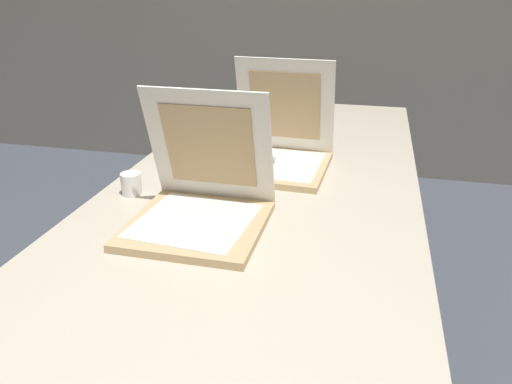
# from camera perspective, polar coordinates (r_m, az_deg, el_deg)

# --- Properties ---
(table) EXTENTS (0.99, 2.40, 0.74)m
(table) POSITION_cam_1_polar(r_m,az_deg,el_deg) (1.62, 0.78, -0.76)
(table) COLOR #BCB29E
(table) RESTS_ON ground
(pizza_box_front) EXTENTS (0.36, 0.36, 0.36)m
(pizza_box_front) POSITION_cam_1_polar(r_m,az_deg,el_deg) (1.35, -6.44, -1.64)
(pizza_box_front) COLOR tan
(pizza_box_front) RESTS_ON table
(pizza_box_middle) EXTENTS (0.37, 0.37, 0.37)m
(pizza_box_middle) POSITION_cam_1_polar(r_m,az_deg,el_deg) (1.76, 2.48, 4.58)
(pizza_box_middle) COLOR tan
(pizza_box_middle) RESTS_ON table
(cup_white_far) EXTENTS (0.06, 0.06, 0.07)m
(cup_white_far) POSITION_cam_1_polar(r_m,az_deg,el_deg) (2.01, -1.70, 6.44)
(cup_white_far) COLOR white
(cup_white_far) RESTS_ON table
(cup_white_near_center) EXTENTS (0.06, 0.06, 0.07)m
(cup_white_near_center) POSITION_cam_1_polar(r_m,az_deg,el_deg) (1.59, -14.10, 0.92)
(cup_white_near_center) COLOR white
(cup_white_near_center) RESTS_ON table
(cup_white_mid) EXTENTS (0.06, 0.06, 0.07)m
(cup_white_mid) POSITION_cam_1_polar(r_m,az_deg,el_deg) (1.76, -9.21, 3.60)
(cup_white_mid) COLOR white
(cup_white_mid) RESTS_ON table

